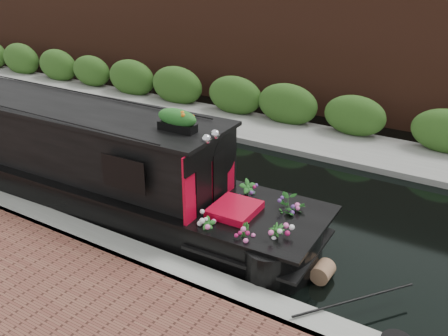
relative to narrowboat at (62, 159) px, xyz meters
The scene contains 7 objects.
ground 3.39m from the narrowboat, 36.59° to the left, with size 80.00×80.00×0.00m, color black.
near_bank_coping 3.07m from the narrowboat, 27.07° to the right, with size 40.00×0.60×0.50m, color gray.
far_bank_path 6.75m from the narrowboat, 66.84° to the left, with size 40.00×2.40×0.34m, color gray.
far_hedge 7.58m from the narrowboat, 69.54° to the left, with size 40.00×1.10×2.80m, color #2E571D.
far_brick_wall 9.56m from the narrowboat, 73.96° to the left, with size 40.00×1.00×8.00m, color #4A2619.
narrowboat is the anchor object (origin of this frame).
rope_fender 6.53m from the narrowboat, ahead, with size 0.34×0.34×0.40m, color #846145.
Camera 1 is at (6.21, -9.00, 5.39)m, focal length 40.00 mm.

